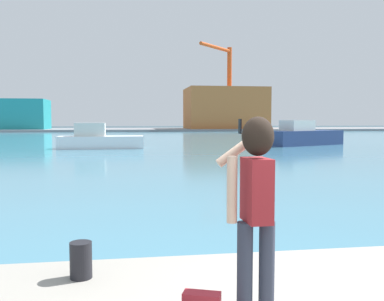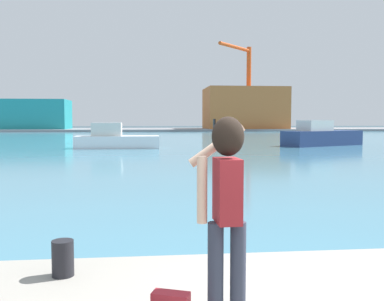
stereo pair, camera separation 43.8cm
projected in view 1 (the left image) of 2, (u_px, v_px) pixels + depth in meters
The scene contains 10 objects.
ground_plane at pixel (143, 139), 52.98m from camera, with size 220.00×220.00×0.00m, color #334751.
harbor_water at pixel (143, 138), 54.95m from camera, with size 140.00×100.00×0.02m, color teal.
far_shore_dock at pixel (136, 130), 94.38m from camera, with size 140.00×20.00×0.46m, color gray.
person_photographer at pixel (255, 194), 3.74m from camera, with size 0.53×0.55×1.74m.
harbor_bollard at pixel (81, 260), 4.63m from camera, with size 0.24×0.24×0.39m, color black.
boat_moored at pixel (99, 139), 35.35m from camera, with size 6.92×2.15×2.12m.
boat_moored_2 at pixel (303, 136), 39.86m from camera, with size 8.40×5.64×2.32m.
warehouse_left at pixel (5, 114), 87.75m from camera, with size 16.78×8.90×6.11m, color teal.
warehouse_right at pixel (225, 108), 95.04m from camera, with size 17.07×12.70×8.91m, color #B26633.
port_crane at pixel (226, 79), 92.44m from camera, with size 8.67×9.56×17.64m.
Camera 1 is at (-1.99, -3.25, 2.38)m, focal length 40.10 mm.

